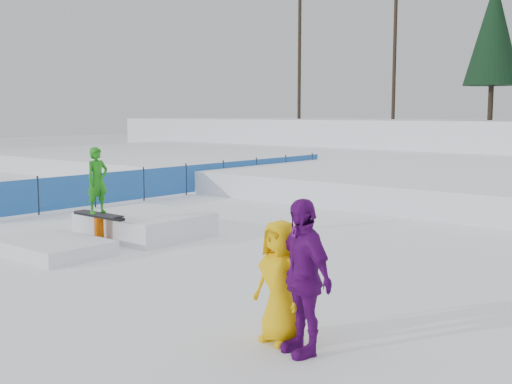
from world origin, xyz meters
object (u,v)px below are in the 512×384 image
Objects in this scene: safety_fence at (186,179)px; spectator_purple at (302,277)px; spectator_yellow at (280,282)px; jib_rail_feature at (120,227)px.

safety_fence is 8.60× the size of spectator_purple.
jib_rail_feature is at bearing 166.92° from spectator_yellow.
spectator_purple reaches higher than spectator_yellow.
safety_fence is 15.03m from spectator_purple.
jib_rail_feature reaches higher than spectator_purple.
spectator_yellow is at bearing -22.59° from jib_rail_feature.
jib_rail_feature reaches higher than safety_fence.
spectator_purple is at bearing -22.24° from jib_rail_feature.
safety_fence is at bearing 163.19° from spectator_purple.
spectator_purple is (11.72, -9.40, 0.38)m from safety_fence.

